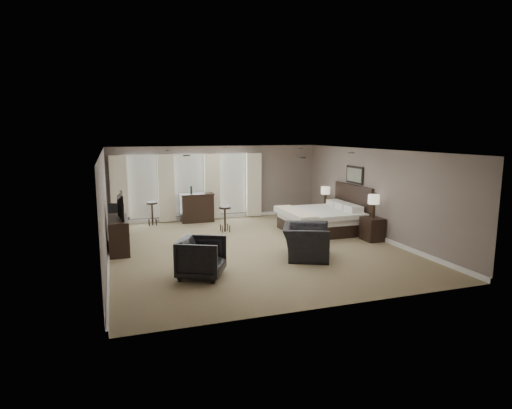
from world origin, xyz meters
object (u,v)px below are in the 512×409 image
object	(u,v)px
nightstand_far	(325,213)
bar_stool_left	(152,214)
tv	(118,215)
armchair_far	(202,256)
bed	(322,209)
bar_counter	(197,208)
lamp_near	(373,206)
lamp_far	(325,196)
dresser	(119,235)
bar_stool_right	(225,219)
armchair_near	(306,236)
nightstand_near	(372,229)
desk_chair	(119,219)

from	to	relation	value
nightstand_far	bar_stool_left	xyz separation A→B (m)	(-5.80, 1.21, 0.11)
tv	armchair_far	world-z (taller)	tv
bed	bar_counter	size ratio (longest dim) A/B	1.97
lamp_near	lamp_far	xyz separation A→B (m)	(0.00, 2.90, -0.11)
tv	bar_counter	distance (m)	4.09
bed	lamp_near	size ratio (longest dim) A/B	3.41
lamp_near	armchair_far	world-z (taller)	lamp_near
bed	dresser	world-z (taller)	bed
lamp_near	bar_stool_right	distance (m)	4.50
lamp_far	armchair_far	size ratio (longest dim) A/B	0.69
armchair_near	nightstand_near	bearing A→B (deg)	-44.04
nightstand_far	bar_stool_right	world-z (taller)	bar_stool_right
bed	bar_counter	bearing A→B (deg)	140.81
bar_stool_right	desk_chair	distance (m)	3.17
desk_chair	lamp_near	bearing A→B (deg)	177.86
bar_counter	bar_stool_right	xyz separation A→B (m)	(0.55, -1.77, -0.10)
dresser	bar_stool_right	xyz separation A→B (m)	(3.19, 1.31, -0.04)
nightstand_far	armchair_near	bearing A→B (deg)	-123.42
tv	bar_stool_right	distance (m)	3.49
nightstand_far	lamp_far	bearing A→B (deg)	0.00
nightstand_far	bar_counter	bearing A→B (deg)	162.96
armchair_near	bar_stool_left	distance (m)	6.02
bed	tv	distance (m)	6.04
nightstand_far	lamp_far	size ratio (longest dim) A/B	0.86
bar_stool_right	armchair_far	bearing A→B (deg)	-111.14
lamp_near	armchair_far	xyz separation A→B (m)	(-5.28, -1.57, -0.53)
tv	nightstand_far	bearing A→B (deg)	-75.62
armchair_near	lamp_far	bearing A→B (deg)	-8.14
bed	nightstand_near	xyz separation A→B (m)	(0.89, -1.45, -0.39)
armchair_near	bar_counter	size ratio (longest dim) A/B	1.10
lamp_near	armchair_near	bearing A→B (deg)	-159.32
nightstand_near	lamp_near	world-z (taller)	lamp_near
bar_counter	bar_stool_left	bearing A→B (deg)	-176.06
lamp_far	bar_stool_right	distance (m)	3.79
nightstand_far	lamp_near	bearing A→B (deg)	-90.00
armchair_far	bar_stool_left	bearing A→B (deg)	32.02
dresser	armchair_far	distance (m)	3.15
bar_counter	bar_stool_left	size ratio (longest dim) A/B	1.46
lamp_far	bar_counter	world-z (taller)	lamp_far
armchair_far	bar_counter	distance (m)	5.86
bar_stool_left	desk_chair	size ratio (longest dim) A/B	0.76
nightstand_near	bar_counter	distance (m)	6.00
nightstand_far	armchair_far	size ratio (longest dim) A/B	0.60
armchair_far	bar_stool_left	xyz separation A→B (m)	(-0.52, 5.67, -0.08)
bed	nightstand_near	world-z (taller)	bed
nightstand_far	bar_stool_right	bearing A→B (deg)	-172.95
tv	bar_stool_left	distance (m)	3.23
nightstand_near	bar_stool_right	distance (m)	4.46
bar_counter	lamp_near	bearing A→B (deg)	-44.56
nightstand_far	desk_chair	world-z (taller)	desk_chair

